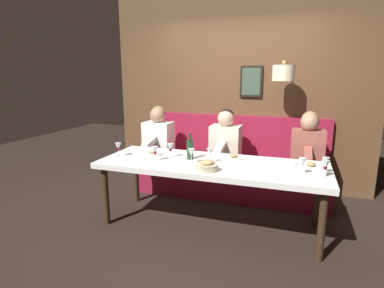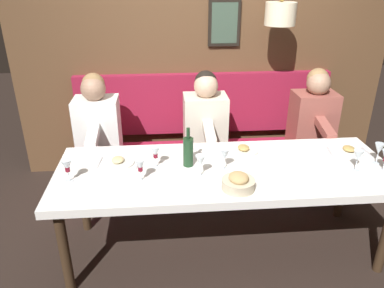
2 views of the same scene
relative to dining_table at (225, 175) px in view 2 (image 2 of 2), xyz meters
name	(u,v)px [view 2 (image 2 of 2)]	position (x,y,z in m)	size (l,w,h in m)	color
ground_plane	(221,247)	(0.00, 0.00, -0.68)	(12.00, 12.00, 0.00)	black
dining_table	(225,175)	(0.00, 0.00, 0.00)	(0.90, 2.47, 0.74)	white
banquette_bench	(208,170)	(0.89, 0.00, -0.45)	(0.52, 2.67, 0.45)	maroon
back_wall_panel	(204,45)	(1.46, -0.01, 0.69)	(0.59, 3.87, 2.90)	brown
diner_nearest	(314,113)	(0.88, -1.01, 0.14)	(0.60, 0.40, 0.79)	#934C42
diner_near	(205,116)	(0.88, 0.04, 0.14)	(0.60, 0.40, 0.79)	beige
diner_middle	(97,119)	(0.88, 1.04, 0.14)	(0.60, 0.40, 0.79)	white
place_setting_0	(118,162)	(0.13, 0.79, 0.08)	(0.24, 0.33, 0.05)	silver
place_setting_1	(349,151)	(0.17, -1.02, 0.08)	(0.24, 0.32, 0.05)	white
place_setting_2	(243,150)	(0.26, -0.19, 0.08)	(0.24, 0.32, 0.05)	silver
wine_glass_0	(67,167)	(-0.10, 1.10, 0.18)	(0.07, 0.07, 0.16)	silver
wine_glass_1	(140,166)	(-0.14, 0.61, 0.18)	(0.07, 0.07, 0.16)	silver
wine_glass_2	(225,155)	(-0.02, 0.01, 0.18)	(0.07, 0.07, 0.16)	silver
wine_glass_3	(201,161)	(-0.11, 0.19, 0.18)	(0.07, 0.07, 0.16)	silver
wine_glass_4	(379,149)	(-0.03, -1.14, 0.18)	(0.07, 0.07, 0.16)	silver
wine_glass_5	(155,153)	(0.06, 0.50, 0.18)	(0.07, 0.07, 0.16)	silver
wine_glass_6	(358,156)	(-0.12, -0.93, 0.18)	(0.07, 0.07, 0.16)	silver
wine_bottle	(188,151)	(0.06, 0.26, 0.18)	(0.08, 0.08, 0.30)	#19381E
bread_bowl	(238,183)	(-0.29, -0.04, 0.11)	(0.22, 0.22, 0.12)	beige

